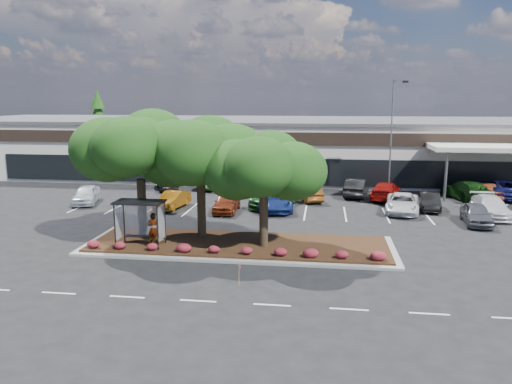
# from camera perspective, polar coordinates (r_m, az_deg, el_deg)

# --- Properties ---
(ground) EXTENTS (160.00, 160.00, 0.00)m
(ground) POSITION_cam_1_polar(r_m,az_deg,el_deg) (25.34, 0.98, -9.13)
(ground) COLOR black
(ground) RESTS_ON ground
(retail_store) EXTENTS (80.40, 25.20, 6.25)m
(retail_store) POSITION_cam_1_polar(r_m,az_deg,el_deg) (57.91, 5.08, 5.24)
(retail_store) COLOR silver
(retail_store) RESTS_ON ground
(landscape_island) EXTENTS (18.00, 6.00, 0.26)m
(landscape_island) POSITION_cam_1_polar(r_m,az_deg,el_deg) (29.34, -1.98, -6.09)
(landscape_island) COLOR gray
(landscape_island) RESTS_ON ground
(lane_markings) EXTENTS (33.12, 20.06, 0.01)m
(lane_markings) POSITION_cam_1_polar(r_m,az_deg,el_deg) (35.29, 2.78, -3.41)
(lane_markings) COLOR silver
(lane_markings) RESTS_ON ground
(shrub_row) EXTENTS (17.00, 0.80, 0.50)m
(shrub_row) POSITION_cam_1_polar(r_m,az_deg,el_deg) (27.25, -2.74, -6.57)
(shrub_row) COLOR maroon
(shrub_row) RESTS_ON landscape_island
(bus_shelter) EXTENTS (2.75, 1.55, 2.59)m
(bus_shelter) POSITION_cam_1_polar(r_m,az_deg,el_deg) (29.24, -13.05, -2.01)
(bus_shelter) COLOR black
(bus_shelter) RESTS_ON landscape_island
(island_tree_west) EXTENTS (7.20, 7.20, 7.89)m
(island_tree_west) POSITION_cam_1_polar(r_m,az_deg,el_deg) (30.50, -13.05, 2.14)
(island_tree_west) COLOR #10350E
(island_tree_west) RESTS_ON landscape_island
(island_tree_mid) EXTENTS (6.60, 6.60, 7.32)m
(island_tree_mid) POSITION_cam_1_polar(r_m,az_deg,el_deg) (30.16, -6.32, 1.71)
(island_tree_mid) COLOR #10350E
(island_tree_mid) RESTS_ON landscape_island
(island_tree_east) EXTENTS (5.80, 5.80, 6.50)m
(island_tree_east) POSITION_cam_1_polar(r_m,az_deg,el_deg) (28.04, 0.90, 0.25)
(island_tree_east) COLOR #10350E
(island_tree_east) RESTS_ON landscape_island
(conifer_north_west) EXTENTS (4.40, 4.40, 10.00)m
(conifer_north_west) POSITION_cam_1_polar(r_m,az_deg,el_deg) (77.11, -17.53, 7.51)
(conifer_north_west) COLOR #10350E
(conifer_north_west) RESTS_ON ground
(person_waiting) EXTENTS (0.70, 0.47, 1.92)m
(person_waiting) POSITION_cam_1_polar(r_m,az_deg,el_deg) (29.14, -11.64, -4.19)
(person_waiting) COLOR #594C47
(person_waiting) RESTS_ON landscape_island
(light_pole) EXTENTS (1.41, 0.75, 10.16)m
(light_pole) POSITION_cam_1_polar(r_m,az_deg,el_deg) (44.50, 15.27, 5.04)
(light_pole) COLOR gray
(light_pole) RESTS_ON ground
(survey_stake) EXTENTS (0.08, 0.14, 0.98)m
(survey_stake) POSITION_cam_1_polar(r_m,az_deg,el_deg) (23.43, -1.93, -9.17)
(survey_stake) COLOR #9B7951
(survey_stake) RESTS_ON ground
(car_0) EXTENTS (2.80, 4.69, 1.49)m
(car_0) POSITION_cam_1_polar(r_m,az_deg,el_deg) (43.54, -18.82, -0.28)
(car_0) COLOR silver
(car_0) RESTS_ON ground
(car_1) EXTENTS (2.08, 4.25, 1.34)m
(car_1) POSITION_cam_1_polar(r_m,az_deg,el_deg) (39.97, -9.53, -0.90)
(car_1) COLOR #7B4508
(car_1) RESTS_ON ground
(car_2) EXTENTS (1.76, 4.26, 1.44)m
(car_2) POSITION_cam_1_polar(r_m,az_deg,el_deg) (38.21, -3.38, -1.23)
(car_2) COLOR maroon
(car_2) RESTS_ON ground
(car_3) EXTENTS (3.32, 5.87, 1.55)m
(car_3) POSITION_cam_1_polar(r_m,az_deg,el_deg) (38.89, 2.17, -0.93)
(car_3) COLOR navy
(car_3) RESTS_ON ground
(car_4) EXTENTS (4.18, 6.32, 1.70)m
(car_4) POSITION_cam_1_polar(r_m,az_deg,el_deg) (40.20, 2.12, -0.43)
(car_4) COLOR #194A20
(car_4) RESTS_ON ground
(car_5) EXTENTS (3.17, 5.48, 1.44)m
(car_5) POSITION_cam_1_polar(r_m,az_deg,el_deg) (39.54, 16.38, -1.25)
(car_5) COLOR silver
(car_5) RESTS_ON ground
(car_6) EXTENTS (1.85, 4.16, 1.33)m
(car_6) POSITION_cam_1_polar(r_m,az_deg,el_deg) (41.15, 19.25, -1.04)
(car_6) COLOR black
(car_6) RESTS_ON ground
(car_7) EXTENTS (2.05, 4.38, 1.45)m
(car_7) POSITION_cam_1_polar(r_m,az_deg,el_deg) (37.62, 23.89, -2.32)
(car_7) COLOR #525359
(car_7) RESTS_ON ground
(car_8) EXTENTS (2.22, 5.17, 1.49)m
(car_8) POSITION_cam_1_polar(r_m,az_deg,el_deg) (40.50, 25.21, -1.53)
(car_8) COLOR silver
(car_8) RESTS_ON ground
(car_9) EXTENTS (3.39, 4.88, 1.54)m
(car_9) POSITION_cam_1_polar(r_m,az_deg,el_deg) (48.01, -10.06, 1.14)
(car_9) COLOR black
(car_9) RESTS_ON ground
(car_10) EXTENTS (2.73, 4.80, 1.50)m
(car_10) POSITION_cam_1_polar(r_m,az_deg,el_deg) (47.91, -4.70, 1.22)
(car_10) COLOR #234C1E
(car_10) RESTS_ON ground
(car_11) EXTENTS (2.14, 4.42, 1.40)m
(car_11) POSITION_cam_1_polar(r_m,az_deg,el_deg) (46.99, -0.07, 1.01)
(car_11) COLOR maroon
(car_11) RESTS_ON ground
(car_12) EXTENTS (2.68, 4.38, 1.36)m
(car_12) POSITION_cam_1_polar(r_m,az_deg,el_deg) (42.56, 6.06, -0.10)
(car_12) COLOR brown
(car_12) RESTS_ON ground
(car_13) EXTENTS (2.56, 5.11, 1.61)m
(car_13) POSITION_cam_1_polar(r_m,az_deg,el_deg) (45.08, 11.41, 0.52)
(car_13) COLOR black
(car_13) RESTS_ON ground
(car_14) EXTENTS (3.31, 5.57, 1.51)m
(car_14) POSITION_cam_1_polar(r_m,az_deg,el_deg) (44.27, 14.59, 0.14)
(car_14) COLOR maroon
(car_14) RESTS_ON ground
(car_15) EXTENTS (3.68, 6.03, 1.63)m
(car_15) POSITION_cam_1_polar(r_m,az_deg,el_deg) (46.59, 22.85, 0.22)
(car_15) COLOR #1B4D16
(car_15) RESTS_ON ground
(car_16) EXTENTS (2.83, 6.12, 1.70)m
(car_16) POSITION_cam_1_polar(r_m,az_deg,el_deg) (48.40, 26.04, 0.38)
(car_16) COLOR navy
(car_16) RESTS_ON ground
(car_17) EXTENTS (1.53, 4.38, 1.44)m
(car_17) POSITION_cam_1_polar(r_m,az_deg,el_deg) (47.22, 24.85, 0.08)
(car_17) COLOR maroon
(car_17) RESTS_ON ground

